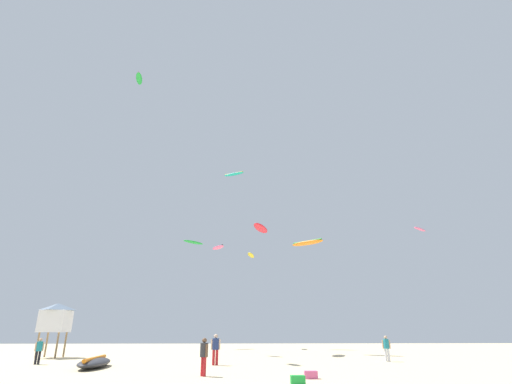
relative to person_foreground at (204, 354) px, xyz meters
name	(u,v)px	position (x,y,z in m)	size (l,w,h in m)	color
person_foreground	(204,354)	(0.00, 0.00, 0.00)	(0.38, 0.47, 1.67)	#B21E23
person_midground	(216,347)	(0.17, 6.32, 0.08)	(0.59, 0.41, 1.80)	#B21E23
person_left	(39,349)	(-11.08, 7.44, -0.06)	(0.46, 0.35, 1.57)	black
person_right	(386,346)	(11.90, 9.05, 0.01)	(0.54, 0.38, 1.68)	silver
kite_grounded_near	(95,363)	(-6.57, 4.71, -0.69)	(1.82, 5.06, 0.58)	#2D2D33
lifeguard_tower	(56,317)	(-13.37, 14.30, 2.08)	(2.30, 2.30, 4.15)	#8C704C
cooler_box	(311,375)	(4.80, -1.14, -0.81)	(0.56, 0.36, 0.32)	#E5598C
gear_bag	(298,380)	(3.96, -3.01, -0.81)	(0.56, 0.36, 0.32)	green
kite_aloft_0	(261,228)	(3.70, 19.56, 11.09)	(2.22, 4.24, 0.50)	red
kite_aloft_1	(307,243)	(8.46, 19.30, 9.53)	(3.43, 3.32, 0.45)	orange
kite_aloft_2	(234,174)	(0.47, 34.76, 23.34)	(3.34, 2.39, 0.45)	#19B29E
kite_aloft_3	(251,255)	(3.04, 32.64, 10.69)	(1.20, 3.26, 0.63)	yellow
kite_aloft_4	(193,242)	(-4.87, 33.30, 12.54)	(3.01, 3.02, 0.34)	green
kite_aloft_5	(139,79)	(-9.04, 14.52, 25.52)	(0.97, 2.21, 0.28)	green
kite_aloft_6	(218,247)	(-0.57, 18.15, 8.75)	(1.60, 2.18, 0.31)	#E5598C
kite_aloft_7	(420,229)	(19.00, 16.39, 10.34)	(2.08, 1.97, 0.41)	#E5598C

